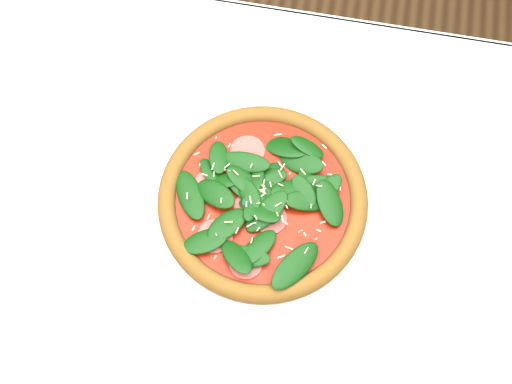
# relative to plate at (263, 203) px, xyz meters

# --- Properties ---
(ground) EXTENTS (6.00, 6.00, 0.00)m
(ground) POSITION_rel_plate_xyz_m (-0.05, -0.01, -0.76)
(ground) COLOR brown
(ground) RESTS_ON ground
(dining_table) EXTENTS (1.21, 0.81, 0.75)m
(dining_table) POSITION_rel_plate_xyz_m (-0.05, -0.01, -0.11)
(dining_table) COLOR white
(dining_table) RESTS_ON ground
(plate) EXTENTS (0.38, 0.38, 0.02)m
(plate) POSITION_rel_plate_xyz_m (0.00, 0.00, 0.00)
(plate) COLOR silver
(plate) RESTS_ON dining_table
(pizza) EXTENTS (0.39, 0.39, 0.04)m
(pizza) POSITION_rel_plate_xyz_m (0.00, 0.00, 0.02)
(pizza) COLOR #A26727
(pizza) RESTS_ON plate
(napkin) EXTENTS (0.17, 0.09, 0.01)m
(napkin) POSITION_rel_plate_xyz_m (-0.23, -0.28, -0.00)
(napkin) COLOR white
(napkin) RESTS_ON dining_table
(fork) EXTENTS (0.06, 0.18, 0.00)m
(fork) POSITION_rel_plate_xyz_m (-0.22, -0.25, 0.01)
(fork) COLOR silver
(fork) RESTS_ON napkin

